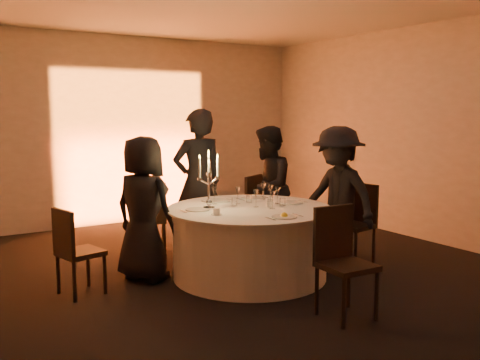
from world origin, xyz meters
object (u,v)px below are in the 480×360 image
guest_left (144,209)px  coffee_cup (217,212)px  chair_left (74,247)px  chair_right (357,218)px  guest_back_left (198,182)px  chair_back_right (246,206)px  guest_back_right (267,187)px  chair_back_left (150,214)px  candelabra (209,188)px  guest_right (338,196)px  chair_front (341,255)px  banquet_table (250,242)px

guest_left → coffee_cup: (0.51, -0.68, 0.02)m
chair_left → coffee_cup: (1.30, -0.55, 0.31)m
chair_right → guest_back_left: size_ratio=0.51×
chair_back_right → coffee_cup: size_ratio=8.78×
coffee_cup → chair_back_right: bearing=47.4°
guest_left → guest_back_right: guest_back_right is taller
chair_back_left → guest_back_right: 1.57m
chair_right → guest_back_right: guest_back_right is taller
guest_left → guest_back_left: 1.16m
chair_back_left → candelabra: bearing=120.2°
guest_left → guest_back_left: size_ratio=0.84×
guest_right → coffee_cup: guest_right is taller
chair_back_left → chair_front: size_ratio=0.96×
chair_back_right → guest_right: size_ratio=0.59×
chair_left → candelabra: candelabra is taller
chair_back_left → candelabra: size_ratio=1.46×
chair_right → candelabra: candelabra is taller
chair_back_left → candelabra: 1.31m
guest_back_right → chair_front: bearing=27.1°
candelabra → chair_front: bearing=-72.3°
coffee_cup → candelabra: bearing=74.5°
chair_back_right → guest_right: 1.38m
chair_back_right → chair_back_left: bearing=-39.2°
guest_left → guest_right: guest_right is taller
chair_left → candelabra: size_ratio=1.37×
chair_left → coffee_cup: bearing=-125.9°
chair_back_right → guest_right: guest_right is taller
chair_left → chair_back_right: size_ratio=0.91×
chair_right → chair_back_right: bearing=-160.0°
banquet_table → chair_right: size_ratio=1.91×
guest_left → candelabra: (0.60, -0.35, 0.22)m
chair_front → guest_right: (1.07, 1.22, 0.27)m
banquet_table → chair_left: size_ratio=2.05×
guest_right → candelabra: guest_right is taller
chair_back_left → coffee_cup: 1.56m
chair_left → guest_back_right: (2.68, 0.54, 0.32)m
chair_back_right → chair_front: chair_front is taller
banquet_table → guest_back_right: guest_back_right is taller
chair_front → coffee_cup: 1.36m
chair_left → guest_left: (0.79, 0.13, 0.29)m
chair_back_right → coffee_cup: 1.77m
banquet_table → guest_back_left: size_ratio=0.98×
guest_back_left → guest_back_right: 0.95m
chair_front → chair_right: bearing=43.9°
chair_back_left → guest_right: bearing=160.4°
chair_left → guest_back_left: bearing=-80.3°
chair_left → chair_back_left: (1.20, 0.99, 0.03)m
chair_front → candelabra: bearing=110.5°
banquet_table → chair_back_left: (-0.60, 1.38, 0.14)m
chair_front → banquet_table: bearing=95.9°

